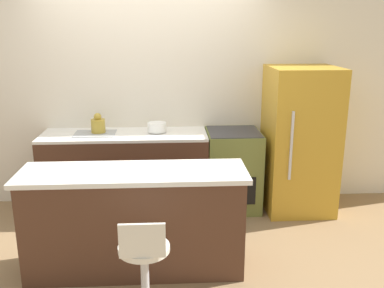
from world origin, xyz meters
name	(u,v)px	position (x,y,z in m)	size (l,w,h in m)	color
ground_plane	(150,220)	(0.00, 0.00, 0.00)	(14.00, 14.00, 0.00)	#8E704C
wall_back	(149,91)	(0.00, 0.65, 1.30)	(8.00, 0.06, 2.60)	silver
back_counter	(126,172)	(-0.27, 0.32, 0.45)	(1.80, 0.60, 0.90)	#4C2D1E
kitchen_island	(135,221)	(-0.08, -0.92, 0.45)	(1.86, 0.56, 0.89)	#4C2D1E
oven_range	(233,170)	(0.94, 0.32, 0.45)	(0.59, 0.61, 0.90)	olive
refrigerator	(299,140)	(1.66, 0.26, 0.80)	(0.73, 0.74, 1.61)	gold
stool_chair	(144,268)	(0.03, -1.57, 0.40)	(0.36, 0.36, 0.80)	#B7B7BC
kettle	(98,125)	(-0.55, 0.36, 0.99)	(0.15, 0.15, 0.22)	#B29333
mixing_bowl	(157,127)	(0.09, 0.36, 0.95)	(0.21, 0.21, 0.10)	white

